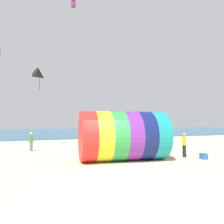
% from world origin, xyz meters
% --- Properties ---
extents(ground_plane, '(120.00, 120.00, 0.00)m').
position_xyz_m(ground_plane, '(0.00, 0.00, 0.00)').
color(ground_plane, beige).
extents(sea, '(120.00, 40.00, 0.10)m').
position_xyz_m(sea, '(0.00, 37.71, 0.05)').
color(sea, '#236084').
rests_on(sea, ground).
extents(giant_inflatable_tube, '(5.61, 3.57, 3.04)m').
position_xyz_m(giant_inflatable_tube, '(1.49, 1.23, 1.52)').
color(giant_inflatable_tube, red).
rests_on(giant_inflatable_tube, ground).
extents(kite_handler, '(0.40, 0.42, 1.64)m').
position_xyz_m(kite_handler, '(5.83, 0.92, 0.84)').
color(kite_handler, black).
rests_on(kite_handler, ground).
extents(kite_black_delta, '(1.67, 1.48, 2.07)m').
position_xyz_m(kite_black_delta, '(-3.32, 10.20, 6.77)').
color(kite_black_delta, black).
extents(kite_magenta_box, '(0.67, 0.67, 1.46)m').
position_xyz_m(kite_magenta_box, '(0.96, 17.02, 18.33)').
color(kite_magenta_box, '#D1339E').
extents(bystander_near_water, '(0.36, 0.42, 1.63)m').
position_xyz_m(bystander_near_water, '(8.81, 12.30, 0.83)').
color(bystander_near_water, '#383D56').
rests_on(bystander_near_water, ground).
extents(bystander_mid_beach, '(0.40, 0.29, 1.55)m').
position_xyz_m(bystander_mid_beach, '(-3.96, 7.53, 0.78)').
color(bystander_mid_beach, '#726651').
rests_on(bystander_mid_beach, ground).
extents(cooler_box, '(0.50, 0.60, 0.36)m').
position_xyz_m(cooler_box, '(6.51, -0.11, 0.18)').
color(cooler_box, '#2659B2').
rests_on(cooler_box, ground).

